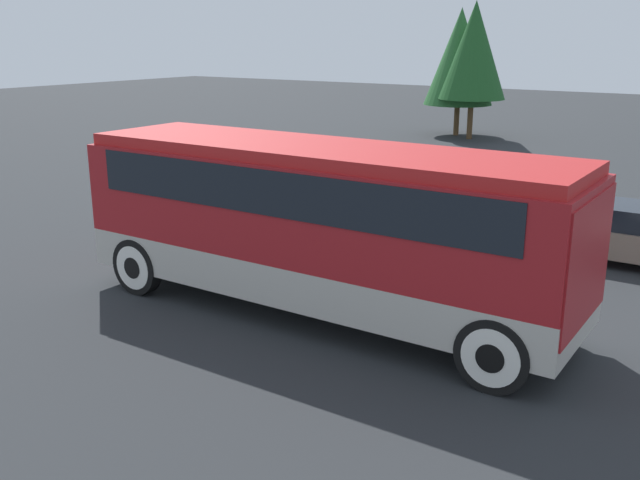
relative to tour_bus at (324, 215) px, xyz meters
name	(u,v)px	position (x,y,z in m)	size (l,w,h in m)	color
ground_plane	(320,312)	(-0.10, 0.00, -1.95)	(120.00, 120.00, 0.00)	#26282B
tour_bus	(324,215)	(0.00, 0.00, 0.00)	(9.65, 2.69, 3.22)	#B7B2A8
parked_car_near	(612,232)	(3.75, 6.64, -1.27)	(4.49, 1.81, 1.37)	#7A6B5B
parked_car_mid	(420,209)	(-0.99, 6.12, -1.26)	(4.49, 1.92, 1.41)	#2D5638
tree_left	(474,50)	(-7.00, 24.18, 2.46)	(3.33, 3.33, 6.81)	brown
tree_center	(460,57)	(-8.14, 25.12, 2.11)	(3.57, 3.57, 6.52)	brown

